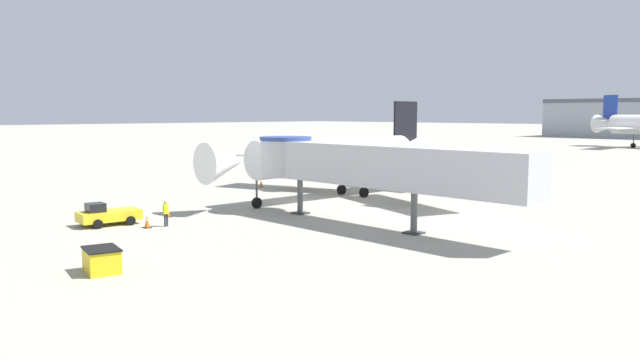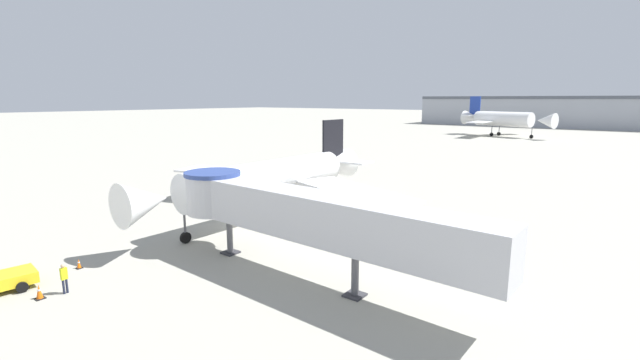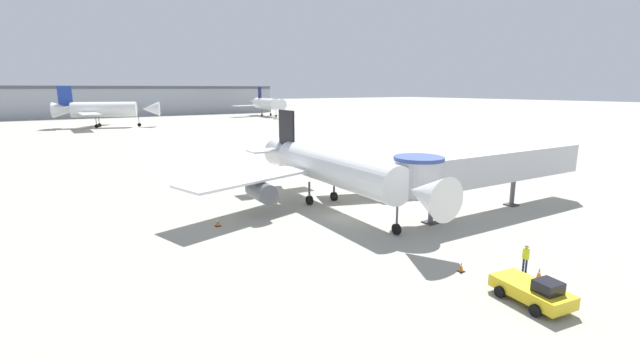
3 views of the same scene
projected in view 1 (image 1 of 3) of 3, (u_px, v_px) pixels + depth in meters
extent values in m
plane|color=#9E9B8E|center=(304.00, 201.00, 55.49)|extent=(800.00, 800.00, 0.00)
cylinder|color=white|center=(335.00, 155.00, 56.85)|extent=(3.80, 18.38, 3.24)
cone|color=white|center=(224.00, 163.00, 48.50)|extent=(3.35, 3.66, 3.24)
cone|color=white|center=(407.00, 151.00, 63.87)|extent=(3.39, 4.96, 3.24)
cube|color=white|center=(298.00, 156.00, 64.38)|extent=(13.38, 7.66, 0.22)
cube|color=white|center=(423.00, 165.00, 52.87)|extent=(13.39, 8.31, 0.22)
cube|color=black|center=(405.00, 122.00, 63.39)|extent=(0.35, 3.48, 4.22)
cube|color=white|center=(408.00, 145.00, 63.97)|extent=(8.70, 2.69, 0.18)
cylinder|color=#565960|center=(297.00, 168.00, 63.03)|extent=(1.89, 3.53, 1.78)
cylinder|color=#565960|center=(405.00, 179.00, 52.98)|extent=(1.89, 3.53, 1.78)
cylinder|color=#4C4C51|center=(257.00, 192.00, 50.93)|extent=(0.18, 0.18, 1.87)
cylinder|color=black|center=(257.00, 203.00, 51.03)|extent=(0.29, 0.91, 0.90)
cylinder|color=#4C4C51|center=(342.00, 180.00, 59.74)|extent=(0.22, 0.22, 1.87)
cylinder|color=black|center=(342.00, 190.00, 59.83)|extent=(0.43, 0.91, 0.90)
cylinder|color=#4C4C51|center=(364.00, 183.00, 57.62)|extent=(0.22, 0.22, 1.87)
cylinder|color=black|center=(364.00, 193.00, 57.72)|extent=(0.43, 0.91, 0.90)
cube|color=#B7B7BC|center=(389.00, 167.00, 41.43)|extent=(21.37, 3.23, 2.80)
cylinder|color=#B7B7BC|center=(286.00, 158.00, 49.13)|extent=(3.90, 3.90, 2.80)
cylinder|color=navy|center=(286.00, 139.00, 48.96)|extent=(4.10, 4.10, 0.30)
cylinder|color=#56565B|center=(300.00, 196.00, 48.20)|extent=(0.44, 0.44, 2.83)
cube|color=#333338|center=(300.00, 213.00, 48.34)|extent=(1.10, 1.10, 0.12)
cylinder|color=#56565B|center=(414.00, 212.00, 40.19)|extent=(0.44, 0.44, 2.83)
cube|color=#333338|center=(414.00, 233.00, 40.34)|extent=(1.10, 1.10, 0.12)
cube|color=yellow|center=(109.00, 215.00, 43.47)|extent=(2.52, 4.34, 0.68)
cube|color=black|center=(95.00, 208.00, 42.85)|extent=(1.34, 1.30, 0.62)
cylinder|color=black|center=(88.00, 220.00, 43.63)|extent=(0.40, 0.67, 0.63)
cylinder|color=black|center=(98.00, 224.00, 42.03)|extent=(0.40, 0.67, 0.63)
cylinder|color=black|center=(120.00, 217.00, 45.00)|extent=(0.40, 0.67, 0.63)
cylinder|color=black|center=(131.00, 221.00, 43.39)|extent=(0.40, 0.67, 0.63)
cube|color=yellow|center=(102.00, 261.00, 30.45)|extent=(2.27, 1.90, 1.14)
cube|color=black|center=(101.00, 249.00, 30.38)|extent=(2.41, 2.01, 0.08)
cube|color=black|center=(168.00, 217.00, 46.79)|extent=(0.39, 0.39, 0.04)
cone|color=orange|center=(168.00, 213.00, 46.76)|extent=(0.27, 0.27, 0.61)
cylinder|color=white|center=(168.00, 212.00, 46.75)|extent=(0.15, 0.15, 0.07)
cube|color=black|center=(147.00, 228.00, 42.38)|extent=(0.51, 0.51, 0.04)
cone|color=orange|center=(147.00, 221.00, 42.34)|extent=(0.35, 0.35, 0.79)
cylinder|color=white|center=(147.00, 220.00, 42.33)|extent=(0.19, 0.19, 0.10)
cube|color=black|center=(261.00, 187.00, 65.76)|extent=(0.47, 0.47, 0.04)
cone|color=orange|center=(261.00, 183.00, 65.72)|extent=(0.32, 0.32, 0.73)
cylinder|color=white|center=(261.00, 183.00, 65.71)|extent=(0.18, 0.18, 0.09)
cylinder|color=#1E2338|center=(165.00, 220.00, 42.80)|extent=(0.13, 0.13, 0.88)
cylinder|color=#1E2338|center=(167.00, 220.00, 42.94)|extent=(0.13, 0.13, 0.88)
cube|color=#D1E019|center=(166.00, 209.00, 42.79)|extent=(0.23, 0.36, 0.69)
sphere|color=tan|center=(166.00, 202.00, 42.74)|extent=(0.24, 0.24, 0.24)
cone|color=white|center=(608.00, 124.00, 147.54)|extent=(7.57, 6.11, 4.39)
cube|color=white|center=(615.00, 128.00, 136.84)|extent=(4.87, 12.11, 0.22)
cube|color=navy|center=(610.00, 107.00, 146.83)|extent=(3.67, 1.32, 5.70)
cube|color=white|center=(607.00, 121.00, 147.74)|extent=(4.89, 8.59, 0.18)
cylinder|color=#4C4C51|center=(633.00, 140.00, 139.88)|extent=(0.22, 0.22, 2.52)
cylinder|color=black|center=(633.00, 146.00, 140.02)|extent=(1.17, 0.70, 1.10)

